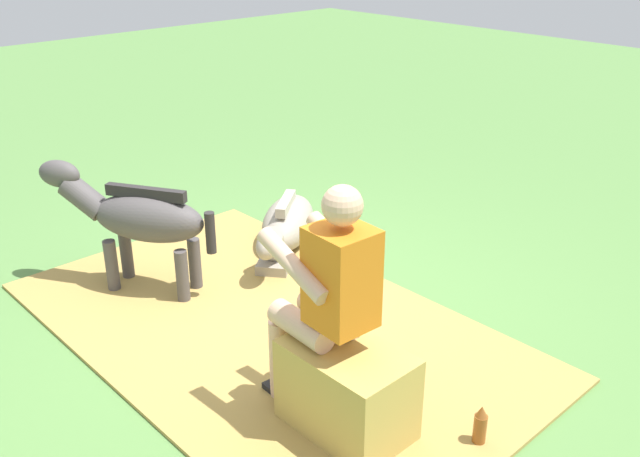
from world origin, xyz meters
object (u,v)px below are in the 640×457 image
Objects in this scene: pony_lying at (286,226)px; soda_bottle at (480,427)px; hay_bale at (347,391)px; person_seated at (326,292)px; pony_standing at (137,217)px.

soda_bottle is at bearing 161.68° from pony_lying.
hay_bale reaches higher than pony_lying.
hay_bale is 0.48× the size of person_seated.
soda_bottle is at bearing -142.87° from hay_bale.
pony_standing reaches higher than soda_bottle.
pony_standing is 0.99× the size of pony_lying.
pony_lying is 2.62m from soda_bottle.
hay_bale is 0.55m from person_seated.
person_seated is 1.13× the size of pony_lying.
hay_bale is 0.55× the size of pony_lying.
pony_lying is at bearing -98.21° from pony_standing.
pony_standing is at bearing 81.79° from pony_lying.
pony_standing is at bearing 8.38° from soda_bottle.
person_seated is 1.14× the size of pony_standing.
person_seated is 1.06m from soda_bottle.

